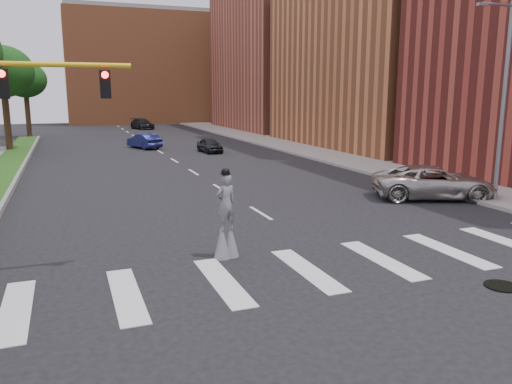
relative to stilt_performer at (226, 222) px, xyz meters
The scene contains 15 objects.
ground_plane 4.45m from the stilt_performer, 43.30° to the right, with size 160.00×160.00×0.00m, color black.
median_curb 18.58m from the stilt_performer, 113.23° to the left, with size 0.20×60.00×0.28m, color gray.
sidewalk_right 27.05m from the stilt_performer, 54.67° to the left, with size 5.00×90.00×0.18m, color gray.
manhole 7.96m from the stilt_performer, 38.92° to the right, with size 0.90×0.90×0.04m, color black.
building_mid 38.49m from the stilt_performer, 47.10° to the left, with size 16.00×22.00×24.00m, color #B76439.
building_far 57.59m from the stilt_performer, 63.79° to the left, with size 16.00×22.00×20.00m, color #AD553F.
building_backdrop 76.01m from the stilt_performer, 83.06° to the left, with size 26.00×14.00×18.00m, color #B76439.
streetlight 14.85m from the stilt_performer, 12.26° to the left, with size 2.05×0.20×9.00m.
stilt_performer is the anchor object (origin of this frame).
suv_crossing 13.09m from the stilt_performer, 22.00° to the left, with size 2.67×5.79×1.61m, color #B7B4AD.
car_near 28.15m from the stilt_performer, 75.41° to the left, with size 1.44×3.58×1.22m, color black.
car_mid 32.55m from the stilt_performer, 86.00° to the left, with size 1.48×4.25×1.40m, color navy.
car_far 58.02m from the stilt_performer, 84.33° to the left, with size 2.04×5.03×1.46m, color black.
tree_6 35.31m from the stilt_performer, 105.14° to the left, with size 5.09×5.09×9.01m.
tree_7 49.22m from the stilt_performer, 99.80° to the left, with size 4.70×4.70×8.49m.
Camera 1 is at (-7.59, -11.38, 5.08)m, focal length 35.00 mm.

